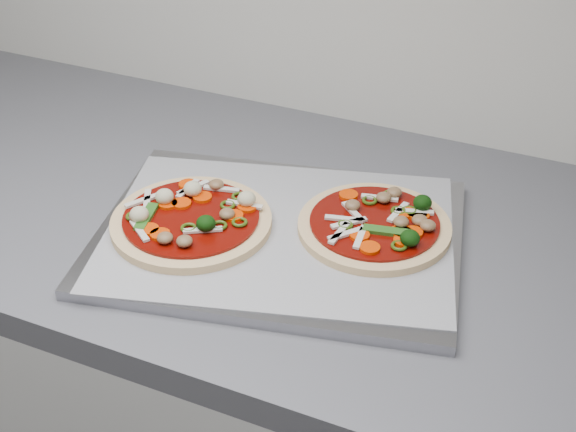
% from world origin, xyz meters
% --- Properties ---
extents(baking_tray, '(0.51, 0.42, 0.01)m').
position_xyz_m(baking_tray, '(-0.47, 1.25, 0.91)').
color(baking_tray, '#929297').
rests_on(baking_tray, countertop).
extents(parchment, '(0.50, 0.42, 0.00)m').
position_xyz_m(parchment, '(-0.47, 1.25, 0.92)').
color(parchment, '#97979D').
rests_on(parchment, baking_tray).
extents(pizza_left, '(0.25, 0.25, 0.03)m').
position_xyz_m(pizza_left, '(-0.58, 1.22, 0.93)').
color(pizza_left, '#ECC68C').
rests_on(pizza_left, parchment).
extents(pizza_right, '(0.20, 0.20, 0.03)m').
position_xyz_m(pizza_right, '(-0.36, 1.30, 0.93)').
color(pizza_right, '#ECC68C').
rests_on(pizza_right, parchment).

